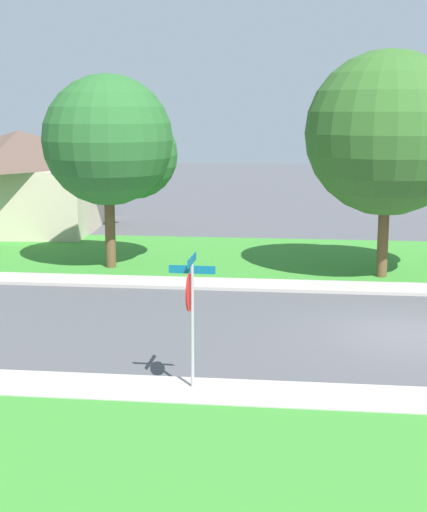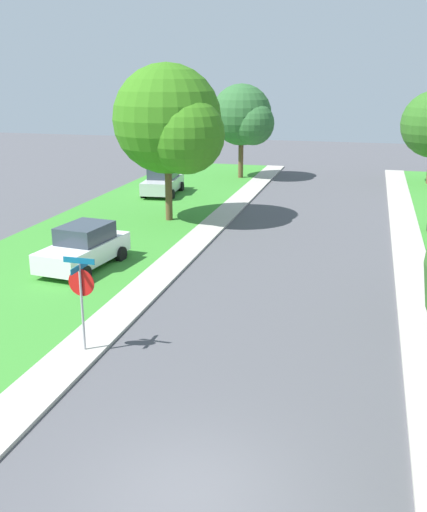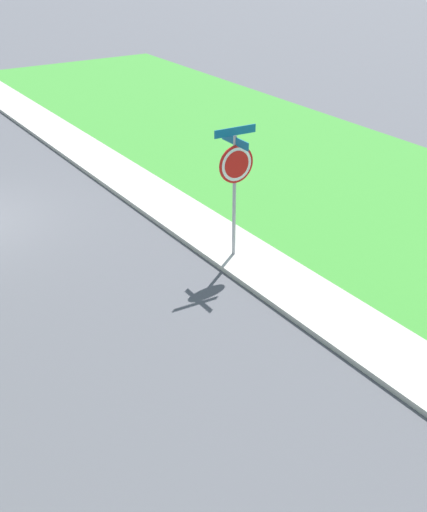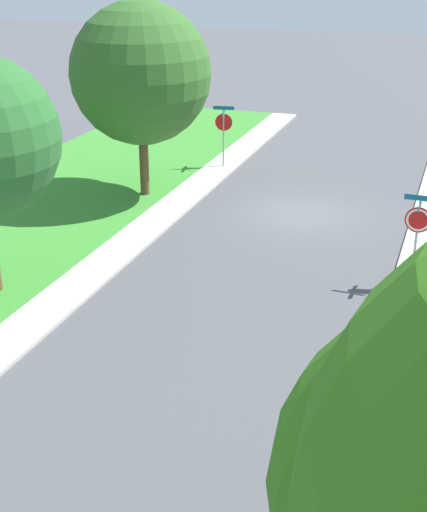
{
  "view_description": "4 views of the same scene",
  "coord_description": "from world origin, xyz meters",
  "px_view_note": "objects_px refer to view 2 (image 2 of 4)",
  "views": [
    {
      "loc": [
        -18.65,
        2.82,
        5.57
      ],
      "look_at": [
        2.47,
        5.28,
        1.4
      ],
      "focal_mm": 52.7,
      "sensor_mm": 36.0,
      "label": 1
    },
    {
      "loc": [
        2.75,
        -8.75,
        7.47
      ],
      "look_at": [
        -2.22,
        10.22,
        1.4
      ],
      "focal_mm": 41.74,
      "sensor_mm": 36.0,
      "label": 2
    },
    {
      "loc": [
        2.76,
        15.55,
        6.47
      ],
      "look_at": [
        -2.71,
        6.96,
        1.4
      ],
      "focal_mm": 49.0,
      "sensor_mm": 36.0,
      "label": 3
    },
    {
      "loc": [
        -5.48,
        24.97,
        9.29
      ],
      "look_at": [
        0.6,
        7.91,
        1.4
      ],
      "focal_mm": 50.62,
      "sensor_mm": 36.0,
      "label": 4
    }
  ],
  "objects_px": {
    "tree_across_left": "(244,117)",
    "stop_sign_far_corner": "(81,289)",
    "car_white_driveway_right": "(84,247)",
    "car_silver_across_road": "(163,181)",
    "tree_across_right": "(172,123)"
  },
  "relations": [
    {
      "from": "tree_across_left",
      "to": "car_silver_across_road",
      "type": "bearing_deg",
      "value": -117.77
    },
    {
      "from": "tree_across_right",
      "to": "tree_across_left",
      "type": "bearing_deg",
      "value": 86.73
    },
    {
      "from": "car_white_driveway_right",
      "to": "tree_across_left",
      "type": "height_order",
      "value": "tree_across_left"
    },
    {
      "from": "stop_sign_far_corner",
      "to": "tree_across_left",
      "type": "bearing_deg",
      "value": 93.11
    },
    {
      "from": "tree_across_left",
      "to": "tree_across_right",
      "type": "bearing_deg",
      "value": -93.27
    },
    {
      "from": "tree_across_right",
      "to": "tree_across_left",
      "type": "distance_m",
      "value": 13.83
    },
    {
      "from": "car_silver_across_road",
      "to": "tree_across_left",
      "type": "bearing_deg",
      "value": 62.23
    },
    {
      "from": "car_silver_across_road",
      "to": "car_white_driveway_right",
      "type": "distance_m",
      "value": 14.93
    },
    {
      "from": "car_white_driveway_right",
      "to": "tree_across_left",
      "type": "distance_m",
      "value": 22.23
    },
    {
      "from": "tree_across_left",
      "to": "stop_sign_far_corner",
      "type": "bearing_deg",
      "value": -86.89
    },
    {
      "from": "tree_across_left",
      "to": "car_white_driveway_right",
      "type": "bearing_deg",
      "value": -94.76
    },
    {
      "from": "tree_across_right",
      "to": "stop_sign_far_corner",
      "type": "bearing_deg",
      "value": -81.04
    },
    {
      "from": "tree_across_right",
      "to": "tree_across_left",
      "type": "relative_size",
      "value": 1.18
    },
    {
      "from": "stop_sign_far_corner",
      "to": "tree_across_right",
      "type": "distance_m",
      "value": 15.39
    },
    {
      "from": "car_white_driveway_right",
      "to": "tree_across_right",
      "type": "height_order",
      "value": "tree_across_right"
    }
  ]
}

